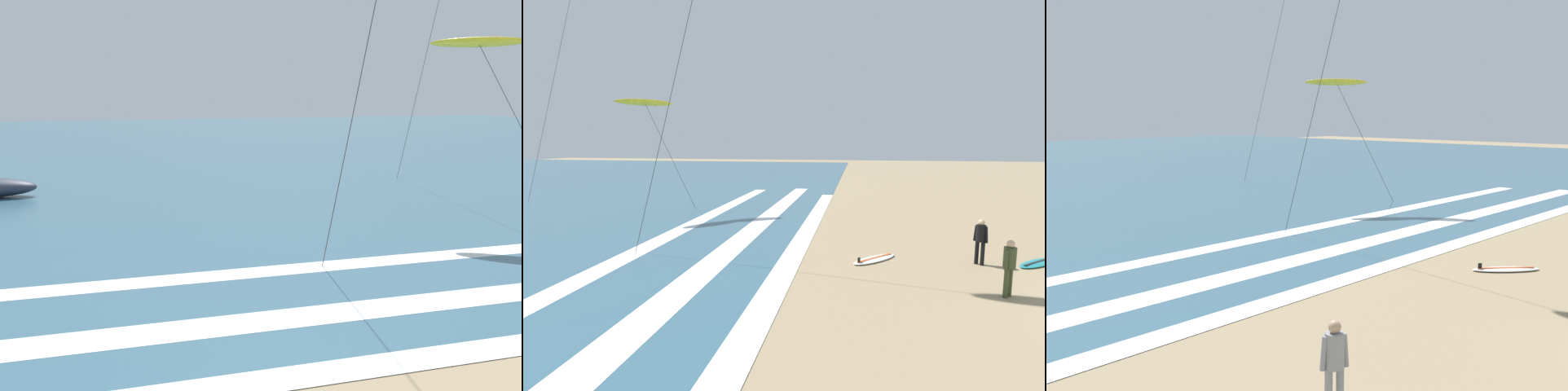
# 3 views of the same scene
# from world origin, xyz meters

# --- Properties ---
(ocean_surface) EXTENTS (140.00, 90.00, 0.01)m
(ocean_surface) POSITION_xyz_m (0.00, 54.16, 0.01)
(ocean_surface) COLOR #386075
(ocean_surface) RESTS_ON ground
(wave_foam_shoreline) EXTENTS (41.04, 0.84, 0.01)m
(wave_foam_shoreline) POSITION_xyz_m (0.65, 9.56, 0.01)
(wave_foam_shoreline) COLOR white
(wave_foam_shoreline) RESTS_ON ocean_surface
(wave_foam_mid_break) EXTENTS (49.97, 1.10, 0.01)m
(wave_foam_mid_break) POSITION_xyz_m (-0.09, 12.16, 0.01)
(wave_foam_mid_break) COLOR white
(wave_foam_mid_break) RESTS_ON ocean_surface
(wave_foam_outer_break) EXTENTS (48.18, 0.93, 0.01)m
(wave_foam_outer_break) POSITION_xyz_m (-0.62, 15.57, 0.01)
(wave_foam_outer_break) COLOR white
(wave_foam_outer_break) RESTS_ON ocean_surface
(kite_yellow_high_right) EXTENTS (4.79, 2.73, 6.57)m
(kite_yellow_high_right) POSITION_xyz_m (10.44, 18.87, 6.33)
(kite_yellow_high_right) COLOR yellow
(kite_yellow_high_right) RESTS_ON ground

